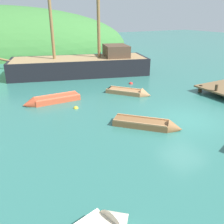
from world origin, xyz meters
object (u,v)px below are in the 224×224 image
rowboat_outer_right (50,101)px  buoy_red (131,84)px  sailing_ship (82,68)px  rowboat_near_dock (132,93)px  rowboat_outer_left (151,125)px  buoy_yellow (76,108)px

rowboat_outer_right → buoy_red: 7.42m
sailing_ship → buoy_red: 5.79m
rowboat_outer_right → buoy_red: (7.32, 1.23, -0.13)m
sailing_ship → rowboat_near_dock: bearing=112.6°
rowboat_outer_left → rowboat_outer_right: (-3.58, 6.29, 0.02)m
rowboat_near_dock → buoy_yellow: size_ratio=10.41×
buoy_red → rowboat_near_dock: bearing=-122.5°
buoy_yellow → buoy_red: bearing=26.3°
buoy_yellow → rowboat_near_dock: bearing=8.2°
rowboat_outer_left → rowboat_near_dock: (2.23, 5.15, -0.02)m
sailing_ship → buoy_red: sailing_ship is taller
sailing_ship → rowboat_outer_right: (-5.05, -6.52, -0.47)m
buoy_red → buoy_yellow: (-6.17, -3.05, 0.00)m
buoy_red → buoy_yellow: 6.88m
buoy_red → rowboat_outer_left: bearing=-116.5°
sailing_ship → buoy_yellow: (-3.90, -8.34, -0.60)m
rowboat_outer_left → rowboat_outer_right: rowboat_outer_right is taller
rowboat_outer_left → rowboat_outer_right: 7.24m
sailing_ship → rowboat_outer_right: size_ratio=4.11×
rowboat_near_dock → buoy_red: (1.52, 2.38, -0.08)m
buoy_yellow → rowboat_outer_right: bearing=122.3°
sailing_ship → buoy_red: (2.27, -5.29, -0.60)m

